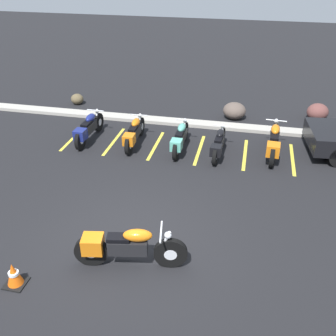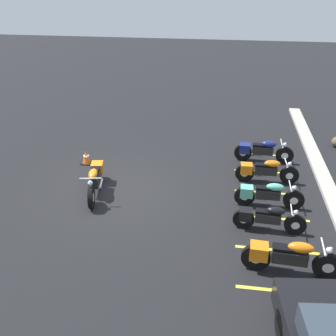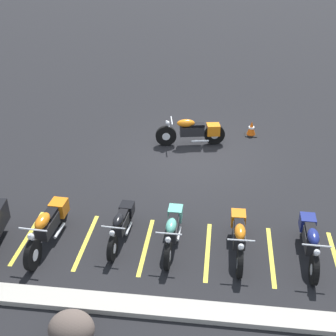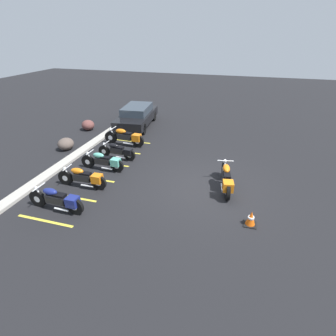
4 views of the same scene
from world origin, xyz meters
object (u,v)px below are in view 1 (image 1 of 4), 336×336
parked_bike_1 (134,133)px  landscape_rock_0 (77,99)px  motorcycle_orange_featured (125,247)px  landscape_rock_2 (234,111)px  parked_bike_2 (180,138)px  traffic_cone (14,275)px  parked_bike_3 (219,144)px  parked_bike_0 (88,128)px  landscape_rock_1 (318,112)px  parked_bike_4 (274,142)px

parked_bike_1 → landscape_rock_0: size_ratio=3.99×
motorcycle_orange_featured → landscape_rock_2: size_ratio=2.67×
motorcycle_orange_featured → landscape_rock_0: motorcycle_orange_featured is taller
motorcycle_orange_featured → landscape_rock_2: bearing=68.7°
parked_bike_2 → landscape_rock_2: (1.49, 3.03, -0.12)m
landscape_rock_0 → traffic_cone: (2.87, -9.44, 0.02)m
motorcycle_orange_featured → landscape_rock_0: bearing=109.0°
landscape_rock_0 → parked_bike_3: bearing=-28.2°
parked_bike_0 → parked_bike_3: 4.32m
parked_bike_1 → landscape_rock_1: parked_bike_1 is taller
parked_bike_3 → motorcycle_orange_featured: bearing=168.7°
parked_bike_1 → landscape_rock_2: bearing=-46.5°
landscape_rock_1 → parked_bike_0: bearing=-155.1°
traffic_cone → landscape_rock_2: bearing=69.2°
motorcycle_orange_featured → parked_bike_1: (-1.41, 5.32, -0.05)m
parked_bike_1 → parked_bike_3: 2.75m
parked_bike_2 → landscape_rock_2: parked_bike_2 is taller
parked_bike_2 → parked_bike_4: (2.86, 0.26, 0.05)m
parked_bike_2 → landscape_rock_1: (4.51, 3.57, -0.12)m
landscape_rock_2 → landscape_rock_0: bearing=178.5°
motorcycle_orange_featured → parked_bike_3: size_ratio=1.16×
parked_bike_0 → traffic_cone: bearing=-169.1°
landscape_rock_1 → traffic_cone: 11.80m
landscape_rock_0 → traffic_cone: bearing=-73.1°
parked_bike_1 → parked_bike_2: size_ratio=1.02×
parked_bike_1 → landscape_rock_0: bearing=45.8°
parked_bike_0 → parked_bike_2: 3.10m
parked_bike_1 → parked_bike_2: bearing=-93.0°
parked_bike_0 → traffic_cone: 6.38m
parked_bike_2 → landscape_rock_1: parked_bike_2 is taller
parked_bike_3 → parked_bike_4: parked_bike_4 is taller
parked_bike_1 → landscape_rock_0: parked_bike_1 is taller
parked_bike_0 → parked_bike_1: (1.58, -0.00, -0.01)m
parked_bike_1 → parked_bike_4: size_ratio=0.90×
parked_bike_2 → landscape_rock_0: bearing=57.7°
parked_bike_1 → parked_bike_0: bearing=88.7°
parked_bike_4 → motorcycle_orange_featured: bearing=154.9°
parked_bike_3 → traffic_cone: parked_bike_3 is taller
parked_bike_0 → parked_bike_3: parked_bike_0 is taller
motorcycle_orange_featured → landscape_rock_2: motorcycle_orange_featured is taller
parked_bike_2 → parked_bike_3: size_ratio=1.05×
landscape_rock_1 → parked_bike_2: bearing=-141.6°
parked_bike_2 → parked_bike_3: parked_bike_2 is taller
parked_bike_0 → landscape_rock_2: 5.47m
parked_bike_2 → parked_bike_0: bearing=89.9°
parked_bike_2 → landscape_rock_1: 5.76m
parked_bike_4 → landscape_rock_2: size_ratio=2.71×
motorcycle_orange_featured → traffic_cone: motorcycle_orange_featured is taller
parked_bike_1 → traffic_cone: parked_bike_1 is taller
parked_bike_1 → landscape_rock_2: (3.01, 2.98, -0.12)m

